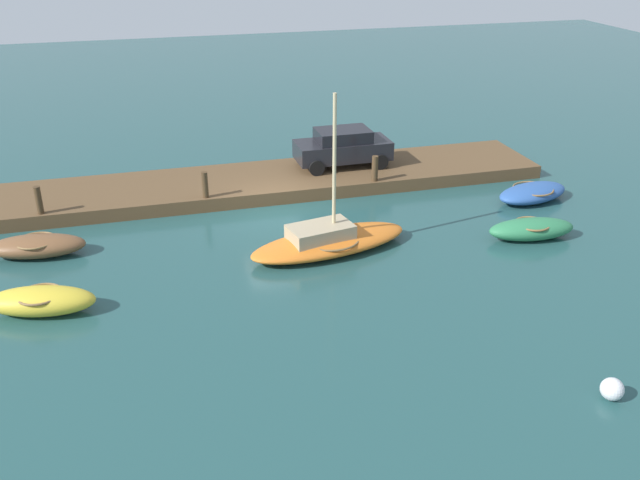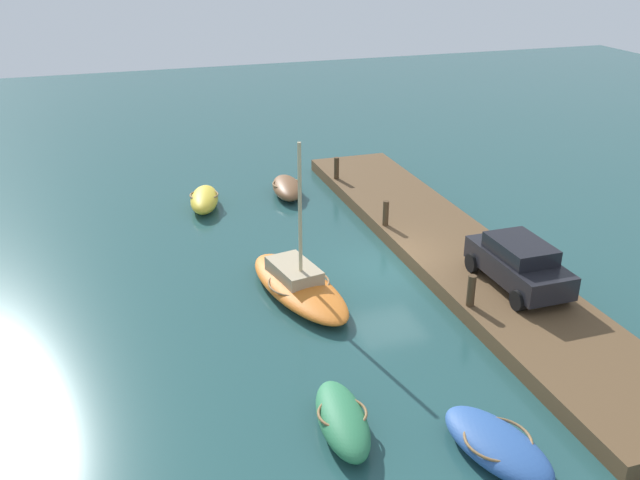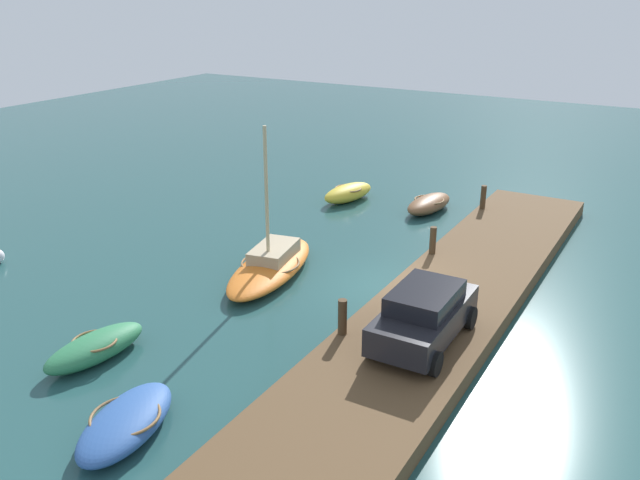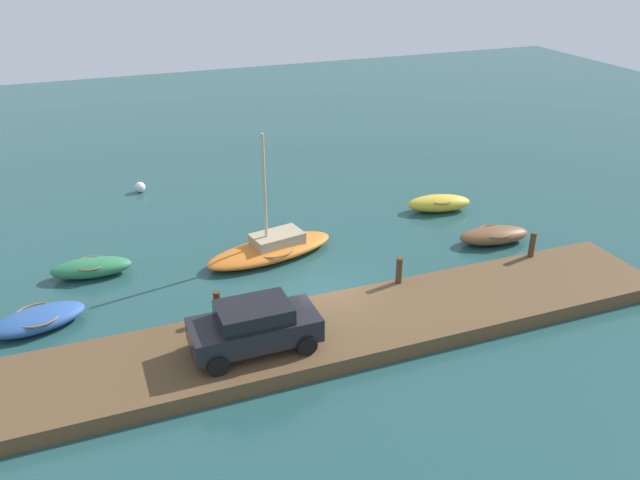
# 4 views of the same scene
# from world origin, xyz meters

# --- Properties ---
(ground_plane) EXTENTS (84.00, 84.00, 0.00)m
(ground_plane) POSITION_xyz_m (0.00, 0.00, 0.00)
(ground_plane) COLOR #234C4C
(dock_platform) EXTENTS (23.12, 3.88, 0.53)m
(dock_platform) POSITION_xyz_m (0.00, -2.56, 0.26)
(dock_platform) COLOR brown
(dock_platform) RESTS_ON ground_plane
(rowboat_green) EXTENTS (3.14, 1.45, 0.73)m
(rowboat_green) POSITION_xyz_m (-7.96, 4.66, 0.37)
(rowboat_green) COLOR #2D7A4C
(rowboat_green) RESTS_ON ground_plane
(dinghy_yellow) EXTENTS (3.22, 1.81, 0.79)m
(dinghy_yellow) POSITION_xyz_m (7.93, 5.39, 0.40)
(dinghy_yellow) COLOR gold
(dinghy_yellow) RESTS_ON ground_plane
(sailboat_orange) EXTENTS (5.86, 3.02, 5.30)m
(sailboat_orange) POSITION_xyz_m (-0.93, 3.72, 0.40)
(sailboat_orange) COLOR orange
(sailboat_orange) RESTS_ON ground_plane
(rowboat_brown) EXTENTS (3.25, 1.65, 0.71)m
(rowboat_brown) POSITION_xyz_m (8.38, 1.53, 0.37)
(rowboat_brown) COLOR brown
(rowboat_brown) RESTS_ON ground_plane
(rowboat_blue) EXTENTS (3.41, 2.22, 0.65)m
(rowboat_blue) POSITION_xyz_m (-9.87, 1.56, 0.33)
(rowboat_blue) COLOR #2D569E
(rowboat_blue) RESTS_ON ground_plane
(mooring_post_west) EXTENTS (0.25, 0.25, 1.03)m
(mooring_post_west) POSITION_xyz_m (-4.17, -0.87, 1.04)
(mooring_post_west) COLOR #47331E
(mooring_post_west) RESTS_ON dock_platform
(mooring_post_mid_west) EXTENTS (0.23, 0.23, 1.00)m
(mooring_post_mid_west) POSITION_xyz_m (2.55, -0.87, 1.03)
(mooring_post_mid_west) COLOR #47331E
(mooring_post_mid_west) RESTS_ON dock_platform
(mooring_post_mid_east) EXTENTS (0.23, 0.23, 1.02)m
(mooring_post_mid_east) POSITION_xyz_m (8.41, -0.87, 1.04)
(mooring_post_mid_east) COLOR #47331E
(mooring_post_mid_east) RESTS_ON dock_platform
(parked_car) EXTENTS (3.96, 1.96, 1.58)m
(parked_car) POSITION_xyz_m (-3.47, -2.95, 1.35)
(parked_car) COLOR black
(parked_car) RESTS_ON dock_platform
(marker_buoy) EXTENTS (0.54, 0.54, 0.54)m
(marker_buoy) POSITION_xyz_m (-5.13, 12.94, 0.27)
(marker_buoy) COLOR silver
(marker_buoy) RESTS_ON ground_plane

